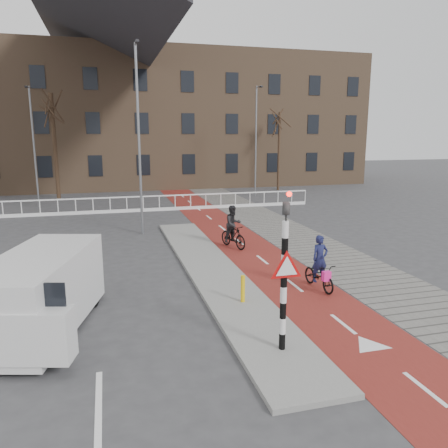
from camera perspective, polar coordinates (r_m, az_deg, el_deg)
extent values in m
plane|color=#38383A|center=(12.03, 6.51, -11.74)|extent=(120.00, 120.00, 0.00)
cube|color=maroon|center=(21.54, 0.45, -1.07)|extent=(2.50, 60.00, 0.01)
cube|color=slate|center=(22.44, 7.36, -0.64)|extent=(3.00, 60.00, 0.01)
cube|color=gray|center=(15.39, -1.44, -6.13)|extent=(1.80, 16.00, 0.12)
cylinder|color=black|center=(9.53, 7.80, -8.12)|extent=(0.14, 0.14, 2.88)
imported|color=black|center=(9.07, 8.12, 2.88)|extent=(0.13, 0.16, 0.80)
cylinder|color=#FF0C05|center=(8.92, 8.51, 3.89)|extent=(0.11, 0.02, 0.11)
cylinder|color=yellow|center=(12.40, 2.47, -8.44)|extent=(0.12, 0.12, 0.77)
imported|color=black|center=(14.02, 12.31, -6.60)|extent=(0.70, 1.65, 0.84)
imported|color=#181C46|center=(13.86, 12.41, -4.44)|extent=(0.56, 0.40, 1.47)
cube|color=#F42298|center=(13.49, 13.23, -6.65)|extent=(0.26, 0.18, 0.30)
imported|color=black|center=(18.51, 1.19, -1.59)|extent=(1.02, 1.74, 1.01)
imported|color=black|center=(18.39, 1.20, 0.01)|extent=(0.93, 0.83, 1.58)
cube|color=silver|center=(11.60, -22.86, -8.05)|extent=(2.92, 4.81, 1.80)
cube|color=#1C822E|center=(11.80, -27.24, -8.63)|extent=(0.78, 2.78, 0.55)
cube|color=#1C822E|center=(11.54, -18.30, -8.34)|extent=(0.78, 2.78, 0.55)
cube|color=black|center=(9.71, -24.48, -9.52)|extent=(1.57, 0.48, 0.90)
cylinder|color=black|center=(10.29, -21.86, -14.86)|extent=(0.38, 0.67, 0.63)
cylinder|color=black|center=(13.45, -23.12, -8.63)|extent=(0.38, 0.67, 0.63)
cylinder|color=black|center=(12.93, -16.81, -8.98)|extent=(0.38, 0.67, 0.63)
cube|color=silver|center=(27.51, -16.79, 3.24)|extent=(28.00, 0.08, 0.08)
cube|color=silver|center=(27.64, -16.68, 1.49)|extent=(28.00, 0.10, 0.20)
cube|color=#7F6047|center=(42.26, -13.95, 13.06)|extent=(46.00, 10.00, 12.00)
cylinder|color=#312115|center=(34.23, -21.21, 9.30)|extent=(0.29, 0.29, 7.58)
cylinder|color=#312115|center=(37.75, 7.18, 9.35)|extent=(0.20, 0.20, 6.53)
cylinder|color=slate|center=(21.03, -11.03, 10.44)|extent=(0.12, 0.12, 8.76)
cylinder|color=slate|center=(31.06, -23.55, 9.07)|extent=(0.12, 0.12, 7.70)
cylinder|color=slate|center=(33.97, 4.18, 10.60)|extent=(0.12, 0.12, 8.25)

